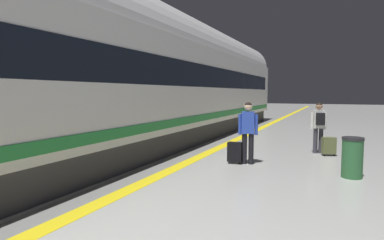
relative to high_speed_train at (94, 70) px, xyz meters
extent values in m
cube|color=yellow|center=(2.20, 1.83, -2.50)|extent=(0.36, 80.00, 0.01)
cube|color=slate|center=(1.82, 1.83, -2.50)|extent=(0.71, 80.00, 0.01)
cube|color=#38383D|center=(0.00, 0.49, -2.15)|extent=(2.67, 29.53, 0.70)
cube|color=white|center=(0.00, 0.49, -0.35)|extent=(2.90, 30.76, 2.90)
cylinder|color=white|center=(0.00, 0.49, 1.05)|extent=(2.84, 30.14, 2.84)
cube|color=black|center=(0.00, 0.49, 0.00)|extent=(2.93, 28.91, 0.80)
cube|color=#268C3F|center=(0.00, 0.49, -1.50)|extent=(2.94, 30.14, 0.24)
cube|color=gray|center=(-1.46, 5.11, -0.60)|extent=(0.02, 0.90, 2.00)
cylinder|color=#383842|center=(5.29, 3.98, -2.11)|extent=(0.13, 0.13, 0.79)
cylinder|color=#383842|center=(5.44, 4.04, -2.11)|extent=(0.13, 0.13, 0.79)
cube|color=silver|center=(5.36, 4.01, -1.43)|extent=(0.37, 0.29, 0.56)
cylinder|color=silver|center=(5.17, 3.95, -1.48)|extent=(0.08, 0.08, 0.53)
cylinder|color=silver|center=(5.55, 4.10, -1.48)|extent=(0.08, 0.08, 0.53)
sphere|color=#A37556|center=(5.36, 4.01, -1.03)|extent=(0.21, 0.21, 0.21)
sphere|color=black|center=(5.36, 4.01, -1.01)|extent=(0.19, 0.19, 0.19)
cube|color=black|center=(5.41, 3.88, -1.41)|extent=(0.28, 0.21, 0.38)
cube|color=#596038|center=(5.68, 3.70, -2.19)|extent=(0.43, 0.35, 0.50)
cube|color=#596038|center=(5.64, 3.81, -2.26)|extent=(0.29, 0.13, 0.28)
cylinder|color=black|center=(5.58, 3.58, -2.47)|extent=(0.04, 0.06, 0.06)
cylinder|color=black|center=(5.84, 3.69, -2.47)|extent=(0.04, 0.06, 0.06)
cylinder|color=black|center=(3.65, 1.58, -2.10)|extent=(0.14, 0.14, 0.82)
cylinder|color=black|center=(3.82, 1.62, -2.10)|extent=(0.14, 0.14, 0.82)
cube|color=blue|center=(3.74, 1.60, -1.40)|extent=(0.36, 0.26, 0.58)
cylinder|color=blue|center=(3.52, 1.56, -1.44)|extent=(0.09, 0.09, 0.54)
cylinder|color=blue|center=(3.94, 1.66, -1.44)|extent=(0.09, 0.09, 0.54)
sphere|color=beige|center=(3.74, 1.60, -0.98)|extent=(0.21, 0.21, 0.21)
sphere|color=black|center=(3.74, 1.60, -0.95)|extent=(0.20, 0.20, 0.20)
cube|color=black|center=(3.42, 1.50, -2.19)|extent=(0.39, 0.24, 0.52)
cube|color=black|center=(3.41, 1.61, -2.25)|extent=(0.31, 0.04, 0.28)
cylinder|color=black|center=(3.28, 1.42, -2.47)|extent=(0.02, 0.06, 0.06)
cylinder|color=black|center=(3.56, 1.44, -2.47)|extent=(0.02, 0.06, 0.06)
cylinder|color=#2D6638|center=(6.21, 1.19, -2.08)|extent=(0.44, 0.44, 0.85)
cylinder|color=#262628|center=(6.21, 1.19, -1.62)|extent=(0.46, 0.46, 0.06)
camera|label=1|loc=(5.85, -6.70, -0.61)|focal=30.01mm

